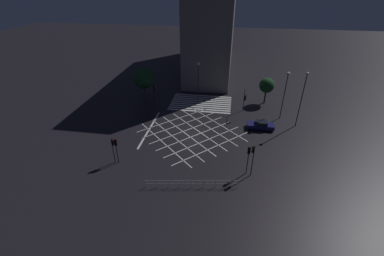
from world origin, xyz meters
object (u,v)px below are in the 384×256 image
(traffic_light_nw_main, at_px, (253,155))
(street_tree_near, at_px, (144,78))
(street_lamp_west, at_px, (303,92))
(street_tree_far, at_px, (267,85))
(traffic_light_ne_main, at_px, (113,146))
(traffic_light_sw_cross, at_px, (245,98))
(traffic_light_se_main, at_px, (154,91))
(traffic_light_nw_cross, at_px, (248,155))
(street_lamp_east, at_px, (198,73))
(waiting_car, at_px, (261,125))
(traffic_light_ne_cross, at_px, (116,146))
(street_lamp_far, at_px, (286,83))

(traffic_light_nw_main, height_order, street_tree_near, street_tree_near)
(street_lamp_west, bearing_deg, street_tree_far, -62.94)
(traffic_light_ne_main, relative_size, street_tree_far, 0.73)
(traffic_light_sw_cross, height_order, street_lamp_west, street_lamp_west)
(traffic_light_se_main, xyz_separation_m, street_lamp_west, (-24.86, 3.41, 2.94))
(traffic_light_nw_cross, bearing_deg, street_lamp_east, 22.80)
(traffic_light_nw_cross, relative_size, waiting_car, 0.93)
(traffic_light_ne_main, relative_size, traffic_light_ne_cross, 1.02)
(traffic_light_nw_cross, height_order, street_lamp_far, street_lamp_far)
(traffic_light_sw_cross, distance_m, traffic_light_ne_main, 23.78)
(street_lamp_east, relative_size, waiting_car, 1.75)
(traffic_light_se_main, xyz_separation_m, traffic_light_sw_cross, (-16.36, 0.39, -0.03))
(street_lamp_west, xyz_separation_m, waiting_car, (5.76, 1.74, -5.47))
(traffic_light_se_main, bearing_deg, street_lamp_east, 33.42)
(traffic_light_ne_main, distance_m, waiting_car, 23.06)
(traffic_light_ne_main, distance_m, street_lamp_far, 28.50)
(traffic_light_se_main, distance_m, traffic_light_sw_cross, 16.37)
(traffic_light_sw_cross, bearing_deg, street_lamp_west, 70.39)
(traffic_light_nw_cross, height_order, traffic_light_ne_cross, traffic_light_nw_cross)
(street_lamp_east, bearing_deg, street_tree_far, -179.40)
(traffic_light_se_main, bearing_deg, street_tree_far, 13.87)
(traffic_light_sw_cross, relative_size, street_lamp_east, 0.57)
(traffic_light_nw_main, relative_size, street_tree_near, 0.71)
(traffic_light_ne_main, distance_m, traffic_light_nw_cross, 17.06)
(traffic_light_ne_main, relative_size, traffic_light_nw_main, 0.84)
(street_lamp_east, bearing_deg, traffic_light_se_main, 33.42)
(traffic_light_nw_cross, bearing_deg, traffic_light_nw_main, -125.90)
(street_lamp_far, bearing_deg, traffic_light_se_main, -2.52)
(traffic_light_nw_cross, height_order, street_tree_near, street_tree_near)
(street_tree_far, relative_size, waiting_car, 1.18)
(traffic_light_ne_main, relative_size, street_lamp_west, 0.40)
(traffic_light_se_main, height_order, traffic_light_ne_main, traffic_light_se_main)
(traffic_light_sw_cross, bearing_deg, traffic_light_nw_cross, 0.66)
(traffic_light_nw_cross, xyz_separation_m, street_tree_near, (19.61, -20.14, 1.38))
(traffic_light_ne_cross, height_order, street_lamp_east, street_lamp_east)
(traffic_light_nw_main, bearing_deg, street_lamp_east, -66.48)
(traffic_light_nw_cross, height_order, street_lamp_east, street_lamp_east)
(traffic_light_ne_cross, distance_m, street_tree_near, 20.81)
(street_lamp_far, distance_m, waiting_car, 7.98)
(traffic_light_se_main, height_order, street_lamp_far, street_lamp_far)
(traffic_light_nw_main, distance_m, street_lamp_far, 17.30)
(traffic_light_se_main, bearing_deg, traffic_light_sw_cross, -1.36)
(street_lamp_east, bearing_deg, waiting_car, 139.07)
(street_lamp_far, height_order, street_tree_near, street_lamp_far)
(street_lamp_far, xyz_separation_m, street_tree_far, (2.16, -6.07, -2.84))
(traffic_light_nw_cross, distance_m, street_lamp_west, 15.98)
(street_lamp_east, height_order, street_tree_near, street_lamp_east)
(street_tree_far, bearing_deg, traffic_light_nw_main, 80.97)
(street_lamp_far, bearing_deg, traffic_light_ne_main, 34.87)
(street_lamp_west, distance_m, street_tree_far, 9.85)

